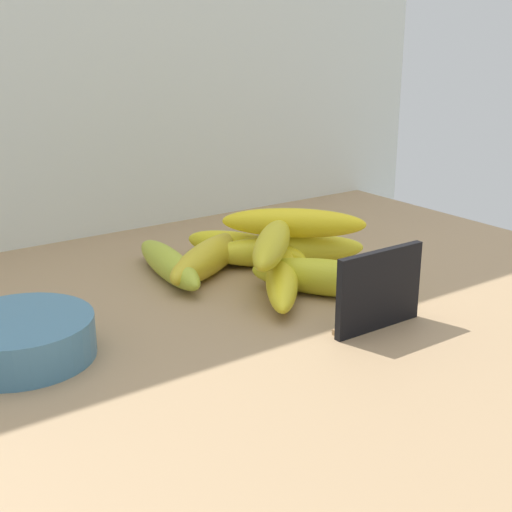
% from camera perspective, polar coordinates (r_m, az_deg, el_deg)
% --- Properties ---
extents(counter_top, '(1.10, 0.76, 0.03)m').
position_cam_1_polar(counter_top, '(0.75, -2.96, -6.56)').
color(counter_top, '#A2825D').
rests_on(counter_top, ground).
extents(back_wall, '(1.30, 0.02, 0.70)m').
position_cam_1_polar(back_wall, '(1.03, -15.65, 18.80)').
color(back_wall, silver).
rests_on(back_wall, ground).
extents(chalkboard_sign, '(0.11, 0.02, 0.08)m').
position_cam_1_polar(chalkboard_sign, '(0.73, 9.85, -2.93)').
color(chalkboard_sign, black).
rests_on(chalkboard_sign, counter_top).
extents(fruit_bowl, '(0.14, 0.14, 0.04)m').
position_cam_1_polar(fruit_bowl, '(0.70, -18.40, -6.33)').
color(fruit_bowl, teal).
rests_on(fruit_bowl, counter_top).
extents(banana_0, '(0.14, 0.17, 0.04)m').
position_cam_1_polar(banana_0, '(0.81, 5.92, -1.83)').
color(banana_0, gold).
rests_on(banana_0, counter_top).
extents(banana_1, '(0.11, 0.18, 0.04)m').
position_cam_1_polar(banana_1, '(0.92, -0.92, 0.63)').
color(banana_1, yellow).
rests_on(banana_1, counter_top).
extents(banana_2, '(0.20, 0.13, 0.04)m').
position_cam_1_polar(banana_2, '(0.91, 2.49, 0.44)').
color(banana_2, yellow).
rests_on(banana_2, counter_top).
extents(banana_3, '(0.18, 0.13, 0.04)m').
position_cam_1_polar(banana_3, '(0.88, -3.79, -0.10)').
color(banana_3, gold).
rests_on(banana_3, counter_top).
extents(banana_4, '(0.06, 0.18, 0.04)m').
position_cam_1_polar(banana_4, '(0.87, -7.04, -0.62)').
color(banana_4, '#ADBD33').
rests_on(banana_4, counter_top).
extents(banana_5, '(0.15, 0.19, 0.04)m').
position_cam_1_polar(banana_5, '(0.82, 2.09, -1.64)').
color(banana_5, yellow).
rests_on(banana_5, counter_top).
extents(banana_6, '(0.16, 0.15, 0.04)m').
position_cam_1_polar(banana_6, '(0.89, 3.05, 2.69)').
color(banana_6, yellow).
rests_on(banana_6, banana_2).
extents(banana_7, '(0.14, 0.14, 0.04)m').
position_cam_1_polar(banana_7, '(0.82, 1.30, 0.97)').
color(banana_7, gold).
rests_on(banana_7, banana_5).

